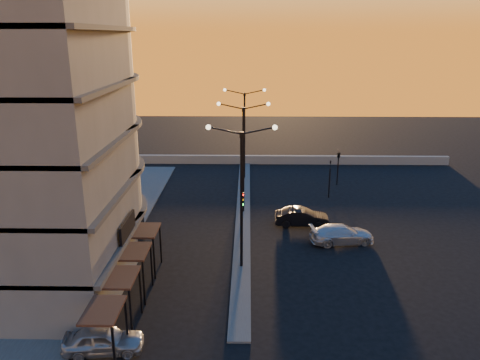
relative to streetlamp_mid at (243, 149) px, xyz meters
name	(u,v)px	position (x,y,z in m)	size (l,w,h in m)	color
ground	(241,267)	(0.00, -10.00, -5.59)	(120.00, 120.00, 0.00)	black
sidewalk_west	(102,240)	(-10.50, -6.00, -5.53)	(5.00, 40.00, 0.12)	#444442
median	(243,212)	(0.00, 0.00, -5.53)	(1.20, 36.00, 0.12)	#444442
parapet	(262,160)	(2.00, 16.00, -5.09)	(44.00, 0.50, 1.00)	slate
building	(5,84)	(-14.00, -9.97, 6.32)	(14.35, 17.08, 25.00)	#666259
streetlamp_near	(242,187)	(0.00, -10.00, 0.00)	(4.32, 0.32, 9.51)	black
streetlamp_mid	(243,149)	(0.00, 0.00, 0.00)	(4.32, 0.32, 9.51)	black
streetlamp_far	(244,127)	(0.00, 10.00, 0.00)	(4.32, 0.32, 9.51)	black
traffic_light_main	(242,211)	(0.00, -7.13, -2.70)	(0.28, 0.44, 4.25)	black
signal_east_a	(330,178)	(8.00, 4.00, -3.66)	(0.13, 0.16, 3.60)	black
signal_east_b	(339,155)	(9.50, 8.00, -2.49)	(0.42, 1.99, 3.60)	black
car_hatchback	(103,340)	(-6.50, -18.71, -4.94)	(1.53, 3.81, 1.30)	#9FA3A7
car_sedan	(302,217)	(4.74, -2.84, -4.88)	(1.50, 4.30, 1.42)	black
car_wagon	(342,234)	(7.32, -6.04, -4.91)	(1.91, 4.69, 1.36)	#B9BDC2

